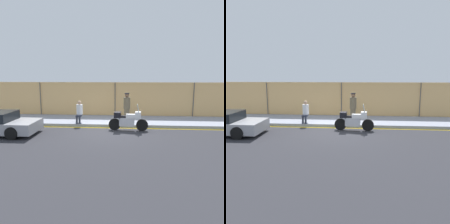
{
  "view_description": "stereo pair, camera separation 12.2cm",
  "coord_description": "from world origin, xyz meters",
  "views": [
    {
      "loc": [
        0.94,
        -11.71,
        3.11
      ],
      "look_at": [
        -0.01,
        1.03,
        0.91
      ],
      "focal_mm": 35.0,
      "sensor_mm": 36.0,
      "label": 1
    },
    {
      "loc": [
        1.06,
        -11.7,
        3.11
      ],
      "look_at": [
        -0.01,
        1.03,
        0.91
      ],
      "focal_mm": 35.0,
      "sensor_mm": 36.0,
      "label": 2
    }
  ],
  "objects": [
    {
      "name": "person_seated_on_curb",
      "position": [
        -2.05,
        1.34,
        0.93
      ],
      "size": [
        0.38,
        0.69,
        1.35
      ],
      "color": "#2D3342",
      "rests_on": "sidewalk"
    },
    {
      "name": "sidewalk",
      "position": [
        0.0,
        2.37,
        0.09
      ],
      "size": [
        40.95,
        3.01,
        0.18
      ],
      "color": "#8E93A3",
      "rests_on": "ground_plane"
    },
    {
      "name": "curb_paint_stripe",
      "position": [
        0.0,
        0.77,
        0.0
      ],
      "size": [
        40.95,
        0.18,
        0.01
      ],
      "color": "gold",
      "rests_on": "ground_plane"
    },
    {
      "name": "storefront_fence",
      "position": [
        0.0,
        3.97,
        1.28
      ],
      "size": [
        38.91,
        0.17,
        2.57
      ],
      "color": "#E5B26B",
      "rests_on": "ground_plane"
    },
    {
      "name": "motorcycle",
      "position": [
        0.94,
        0.26,
        0.6
      ],
      "size": [
        2.21,
        0.59,
        1.5
      ],
      "rotation": [
        0.0,
        0.0,
        -0.07
      ],
      "color": "black",
      "rests_on": "ground_plane"
    },
    {
      "name": "ground_plane",
      "position": [
        0.0,
        0.0,
        0.0
      ],
      "size": [
        120.0,
        120.0,
        0.0
      ],
      "primitive_type": "plane",
      "color": "#2D2D33"
    },
    {
      "name": "officer_standing",
      "position": [
        0.86,
        2.32,
        1.07
      ],
      "size": [
        0.43,
        0.43,
        1.76
      ],
      "color": "brown",
      "rests_on": "sidewalk"
    }
  ]
}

